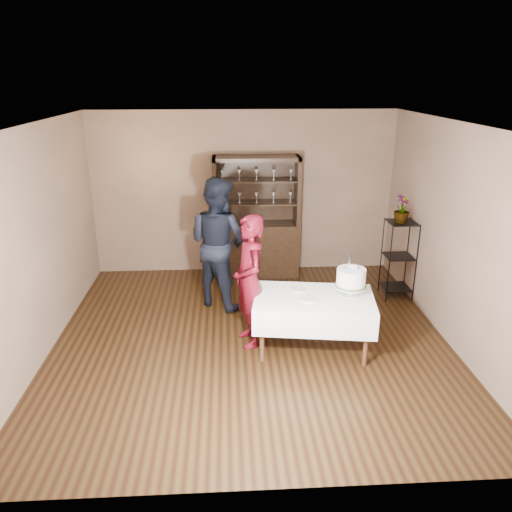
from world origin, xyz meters
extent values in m
plane|color=black|center=(0.00, 0.00, 0.00)|extent=(5.00, 5.00, 0.00)
plane|color=white|center=(0.00, 0.00, 2.70)|extent=(5.00, 5.00, 0.00)
cube|color=brown|center=(0.00, 2.50, 1.35)|extent=(5.00, 0.02, 2.70)
cube|color=brown|center=(-2.50, 0.00, 1.35)|extent=(0.02, 5.00, 2.70)
cube|color=brown|center=(2.50, 0.00, 1.35)|extent=(0.02, 5.00, 2.70)
cube|color=black|center=(0.20, 2.24, 0.45)|extent=(1.40, 0.48, 0.90)
cube|color=black|center=(0.20, 2.46, 1.45)|extent=(1.40, 0.03, 1.10)
cube|color=black|center=(0.20, 2.24, 1.97)|extent=(1.40, 0.48, 0.06)
cube|color=black|center=(0.20, 2.24, 1.25)|extent=(1.28, 0.42, 0.02)
cube|color=black|center=(0.20, 2.24, 1.62)|extent=(1.28, 0.42, 0.02)
cylinder|color=black|center=(2.08, 1.00, 0.60)|extent=(0.02, 0.02, 1.20)
cylinder|color=black|center=(2.48, 1.00, 0.60)|extent=(0.02, 0.02, 1.20)
cylinder|color=black|center=(2.08, 1.40, 0.60)|extent=(0.02, 0.02, 1.20)
cylinder|color=black|center=(2.48, 1.40, 0.60)|extent=(0.02, 0.02, 1.20)
cube|color=black|center=(2.28, 1.20, 0.15)|extent=(0.40, 0.40, 0.02)
cube|color=black|center=(2.28, 1.20, 0.65)|extent=(0.40, 0.40, 0.01)
cube|color=black|center=(2.28, 1.20, 1.18)|extent=(0.40, 0.40, 0.02)
cube|color=white|center=(0.74, -0.29, 0.55)|extent=(1.54, 1.08, 0.33)
cylinder|color=#462819|center=(0.10, -0.53, 0.34)|extent=(0.06, 0.06, 0.67)
cylinder|color=#462819|center=(1.29, -0.70, 0.34)|extent=(0.06, 0.06, 0.67)
cylinder|color=#462819|center=(0.20, 0.12, 0.34)|extent=(0.06, 0.06, 0.67)
cylinder|color=#462819|center=(1.39, -0.05, 0.34)|extent=(0.06, 0.06, 0.67)
imported|color=#390510|center=(-0.02, -0.07, 0.84)|extent=(0.54, 0.69, 1.68)
imported|color=black|center=(-0.42, 1.12, 0.95)|extent=(1.17, 1.13, 1.90)
cylinder|color=white|center=(1.18, -0.27, 0.72)|extent=(0.22, 0.22, 0.01)
cylinder|color=white|center=(1.18, -0.27, 0.76)|extent=(0.05, 0.05, 0.11)
cylinder|color=white|center=(1.18, -0.27, 0.83)|extent=(0.39, 0.39, 0.02)
cylinder|color=#436831|center=(1.18, -0.27, 0.84)|extent=(0.38, 0.38, 0.02)
cylinder|color=white|center=(1.18, -0.27, 0.94)|extent=(0.41, 0.41, 0.22)
sphere|color=#525FB1|center=(1.22, -0.27, 1.06)|extent=(0.03, 0.03, 0.03)
cube|color=silver|center=(1.14, -0.29, 1.13)|extent=(0.02, 0.02, 0.15)
cube|color=black|center=(1.14, -0.29, 1.22)|extent=(0.02, 0.02, 0.06)
cylinder|color=white|center=(0.67, -0.37, 0.72)|extent=(0.23, 0.23, 0.01)
cylinder|color=white|center=(0.58, -0.07, 0.72)|extent=(0.25, 0.25, 0.01)
imported|color=#436831|center=(2.24, 1.17, 1.39)|extent=(0.32, 0.32, 0.40)
camera|label=1|loc=(-0.28, -5.68, 3.22)|focal=35.00mm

